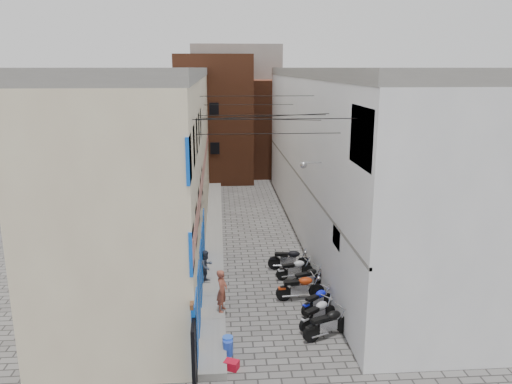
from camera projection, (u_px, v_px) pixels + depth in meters
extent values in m
plane|color=#595654|center=(281.00, 378.00, 14.87)|extent=(90.00, 90.00, 0.00)
cube|color=slate|center=(214.00, 235.00, 27.26)|extent=(0.90, 26.00, 0.25)
cube|color=beige|center=(156.00, 161.00, 26.04)|extent=(5.00, 26.00, 8.50)
cube|color=tan|center=(203.00, 165.00, 26.28)|extent=(0.10, 26.00, 0.80)
cube|color=blue|center=(200.00, 274.00, 19.10)|extent=(0.12, 10.20, 2.40)
cube|color=blue|center=(196.00, 172.00, 18.13)|extent=(0.10, 10.20, 4.00)
cube|color=slate|center=(152.00, 73.00, 24.95)|extent=(5.10, 26.00, 0.50)
cube|color=black|center=(194.00, 357.00, 14.03)|extent=(0.10, 1.20, 2.20)
cube|color=silver|center=(344.00, 159.00, 26.78)|extent=(5.00, 26.00, 8.50)
cube|color=blue|center=(363.00, 137.00, 14.81)|extent=(0.10, 2.40, 1.80)
cube|color=white|center=(338.00, 237.00, 18.20)|extent=(0.08, 1.00, 0.70)
cylinder|color=#B2B2B7|center=(313.00, 163.00, 20.54)|extent=(0.80, 0.06, 0.06)
sphere|color=#B2B2B7|center=(303.00, 165.00, 20.53)|extent=(0.28, 0.28, 0.28)
cube|color=slate|center=(348.00, 73.00, 25.69)|extent=(5.10, 26.00, 0.50)
cube|color=slate|center=(298.00, 175.00, 26.81)|extent=(0.10, 26.00, 0.12)
cube|color=brown|center=(215.00, 118.00, 40.59)|extent=(6.00, 6.00, 10.00)
cube|color=brown|center=(273.00, 127.00, 43.14)|extent=(5.00, 6.00, 8.00)
cube|color=slate|center=(236.00, 106.00, 46.42)|extent=(8.00, 5.00, 11.00)
cube|color=black|center=(241.00, 170.00, 38.95)|extent=(2.00, 0.30, 2.40)
cylinder|color=black|center=(276.00, 119.00, 14.98)|extent=(5.20, 0.02, 0.02)
cylinder|color=black|center=(269.00, 134.00, 17.09)|extent=(5.20, 0.02, 0.02)
cylinder|color=black|center=(262.00, 115.00, 19.41)|extent=(5.20, 0.02, 0.02)
cylinder|color=black|center=(257.00, 96.00, 21.68)|extent=(5.20, 0.02, 0.02)
cylinder|color=black|center=(253.00, 119.00, 24.90)|extent=(5.20, 0.02, 0.02)
cylinder|color=black|center=(249.00, 105.00, 27.68)|extent=(5.20, 0.02, 0.02)
cylinder|color=black|center=(266.00, 116.00, 17.93)|extent=(5.65, 2.07, 0.02)
cylinder|color=black|center=(259.00, 119.00, 20.93)|extent=(5.80, 1.58, 0.02)
imported|color=brown|center=(222.00, 291.00, 18.30)|extent=(0.55, 0.67, 1.60)
imported|color=#303848|center=(206.00, 266.00, 20.81)|extent=(0.84, 0.86, 1.39)
cylinder|color=blue|center=(228.00, 348.00, 16.01)|extent=(0.40, 0.40, 0.51)
cylinder|color=blue|center=(228.00, 344.00, 16.17)|extent=(0.36, 0.36, 0.55)
cube|color=red|center=(231.00, 365.00, 15.30)|extent=(0.53, 0.47, 0.27)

